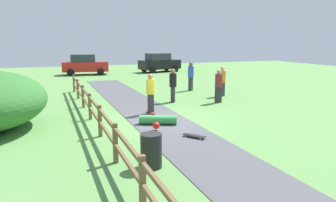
{
  "coord_description": "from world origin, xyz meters",
  "views": [
    {
      "loc": [
        -4.21,
        -12.06,
        3.27
      ],
      "look_at": [
        0.02,
        -0.93,
        1.0
      ],
      "focal_mm": 34.42,
      "sensor_mm": 36.0,
      "label": 1
    }
  ],
  "objects": [
    {
      "name": "skater_fallen",
      "position": [
        -0.27,
        -0.6,
        0.2
      ],
      "size": [
        1.48,
        1.37,
        0.36
      ],
      "color": "green",
      "rests_on": "asphalt_path"
    },
    {
      "name": "trash_bin",
      "position": [
        -1.8,
        -4.5,
        0.45
      ],
      "size": [
        0.56,
        0.56,
        0.9
      ],
      "primitive_type": "cylinder",
      "color": "black",
      "rests_on": "ground_plane"
    },
    {
      "name": "bystander_maroon",
      "position": [
        4.21,
        2.62,
        0.97
      ],
      "size": [
        0.42,
        0.42,
        1.76
      ],
      "color": "#2D2D33",
      "rests_on": "ground_plane"
    },
    {
      "name": "skateboard_loose",
      "position": [
        0.32,
        -2.62,
        0.09
      ],
      "size": [
        0.64,
        0.76,
        0.08
      ],
      "color": "black",
      "rests_on": "asphalt_path"
    },
    {
      "name": "parked_car_black",
      "position": [
        6.76,
        19.32,
        0.96
      ],
      "size": [
        4.46,
        2.63,
        1.92
      ],
      "color": "black",
      "rests_on": "ground_plane"
    },
    {
      "name": "bystander_black",
      "position": [
        2.02,
        3.59,
        0.99
      ],
      "size": [
        0.52,
        0.52,
        1.78
      ],
      "color": "#2D2D33",
      "rests_on": "ground_plane"
    },
    {
      "name": "parked_car_red",
      "position": [
        -0.68,
        19.34,
        0.96
      ],
      "size": [
        4.42,
        2.52,
        1.92
      ],
      "color": "red",
      "rests_on": "ground_plane"
    },
    {
      "name": "skater_riding",
      "position": [
        0.06,
        1.35,
        1.02
      ],
      "size": [
        0.38,
        0.8,
        1.79
      ],
      "color": "#B23326",
      "rests_on": "asphalt_path"
    },
    {
      "name": "wooden_fence",
      "position": [
        -2.6,
        0.0,
        0.67
      ],
      "size": [
        0.12,
        18.12,
        1.1
      ],
      "color": "brown",
      "rests_on": "ground_plane"
    },
    {
      "name": "bystander_orange",
      "position": [
        5.39,
        4.26,
        0.97
      ],
      "size": [
        0.51,
        0.51,
        1.75
      ],
      "color": "#2D2D33",
      "rests_on": "ground_plane"
    },
    {
      "name": "bystander_blue",
      "position": [
        4.57,
        6.87,
        1.03
      ],
      "size": [
        0.54,
        0.54,
        1.86
      ],
      "color": "#2D2D33",
      "rests_on": "ground_plane"
    },
    {
      "name": "asphalt_path",
      "position": [
        0.0,
        0.0,
        0.01
      ],
      "size": [
        2.4,
        28.0,
        0.02
      ],
      "primitive_type": "cube",
      "color": "#515156",
      "rests_on": "ground_plane"
    },
    {
      "name": "ground_plane",
      "position": [
        0.0,
        0.0,
        0.0
      ],
      "size": [
        60.0,
        60.0,
        0.0
      ],
      "primitive_type": "plane",
      "color": "#60934C"
    }
  ]
}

